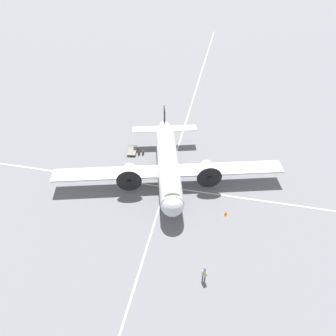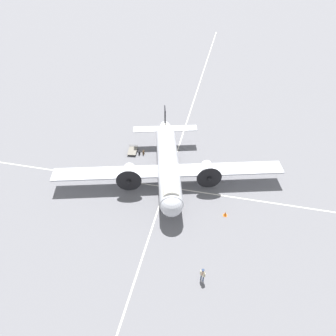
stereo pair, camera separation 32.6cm
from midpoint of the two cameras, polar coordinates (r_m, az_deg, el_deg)
name	(u,v)px [view 2 (the right image)]	position (r m, az deg, el deg)	size (l,w,h in m)	color
ground_plane	(168,178)	(41.82, 0.22, -1.78)	(300.00, 300.00, 0.00)	slate
apron_line_eastwest	(168,178)	(41.81, 0.28, -1.78)	(120.00, 0.16, 0.01)	silver
apron_line_northsouth	(165,187)	(40.60, -0.28, -3.31)	(0.16, 120.00, 0.01)	silver
airliner_main	(168,165)	(39.85, 0.27, 0.53)	(17.13, 27.49, 5.84)	silver
crew_foreground	(203,274)	(31.71, 6.35, -17.85)	(0.38, 0.53, 1.71)	navy
suitcase_near_door	(139,153)	(45.70, -4.82, 2.68)	(0.40, 0.16, 0.61)	#232328
suitcase_upright_spare	(143,153)	(45.68, -4.09, 2.70)	(0.49, 0.15, 0.60)	#47331E
baggage_cart	(133,151)	(46.17, -5.99, 3.02)	(2.18, 1.44, 0.56)	#6B665B
traffic_cone	(225,214)	(37.68, 10.19, -7.87)	(0.44, 0.44, 0.58)	orange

